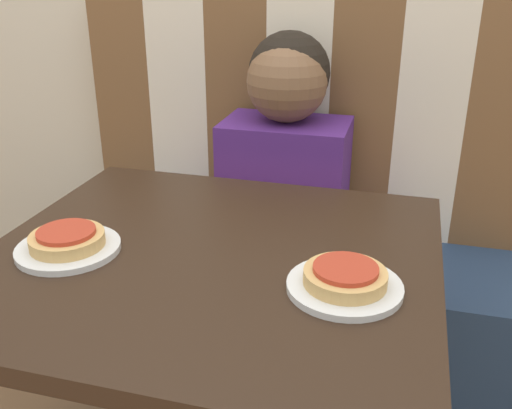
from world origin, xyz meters
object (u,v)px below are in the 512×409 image
(plate_left, at_px, (68,248))
(plate_right, at_px, (344,287))
(pizza_left, at_px, (67,238))
(pizza_right, at_px, (345,276))
(person, at_px, (286,143))

(plate_left, distance_m, plate_right, 0.50)
(pizza_left, relative_size, pizza_right, 1.00)
(plate_left, xyz_separation_m, plate_right, (0.50, 0.00, 0.00))
(person, xyz_separation_m, plate_left, (-0.25, -0.70, -0.01))
(plate_left, bearing_deg, pizza_right, 0.00)
(plate_right, height_order, pizza_right, pizza_right)
(plate_left, height_order, pizza_left, pizza_left)
(person, relative_size, plate_left, 3.32)
(person, relative_size, pizza_right, 4.64)
(plate_right, distance_m, pizza_left, 0.51)
(plate_left, height_order, pizza_right, pizza_right)
(pizza_left, xyz_separation_m, pizza_right, (0.50, 0.00, 0.00))
(person, height_order, plate_right, person)
(person, xyz_separation_m, pizza_left, (-0.25, -0.70, 0.01))
(person, distance_m, plate_right, 0.75)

